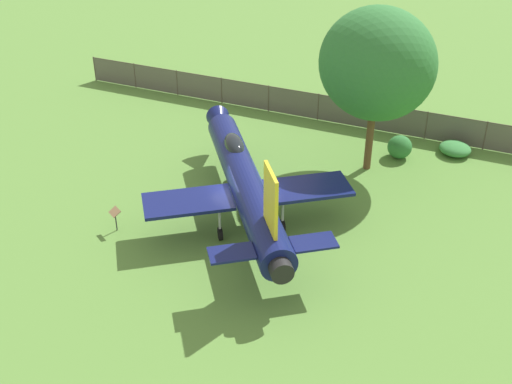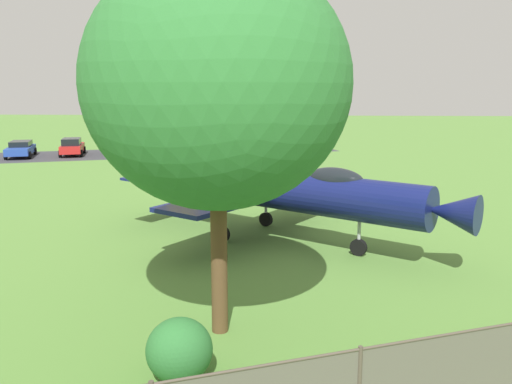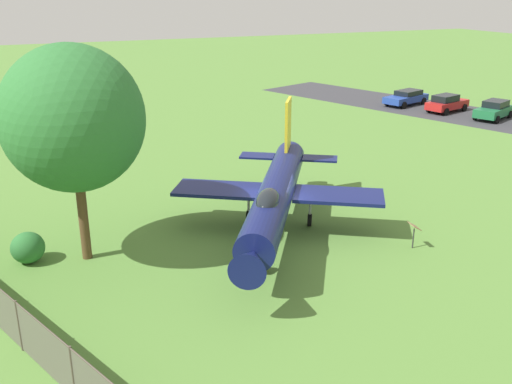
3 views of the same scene
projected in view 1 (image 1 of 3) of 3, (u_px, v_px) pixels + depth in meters
The scene contains 7 objects.
ground_plane at pixel (246, 220), 30.83m from camera, with size 200.00×200.00×0.00m, color #568438.
display_jet at pixel (244, 180), 30.05m from camera, with size 13.08×9.91×5.31m.
shade_tree at pixel (377, 64), 32.14m from camera, with size 6.02×5.53×8.75m.
perimeter_fence at pixel (318, 106), 39.98m from camera, with size 30.96×12.26×1.75m.
shrub_near_fence at pixel (455, 149), 36.38m from camera, with size 1.78×1.67×0.69m.
shrub_by_tree at pixel (400, 147), 35.90m from camera, with size 1.35×1.35×1.29m.
info_plaque at pixel (115, 215), 29.68m from camera, with size 0.66×0.50×1.14m.
Camera 1 is at (18.45, -17.78, 17.20)m, focal length 45.47 mm.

